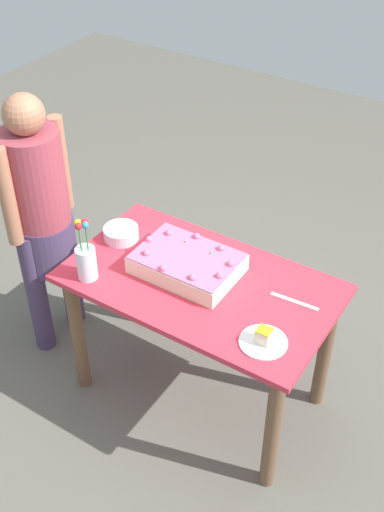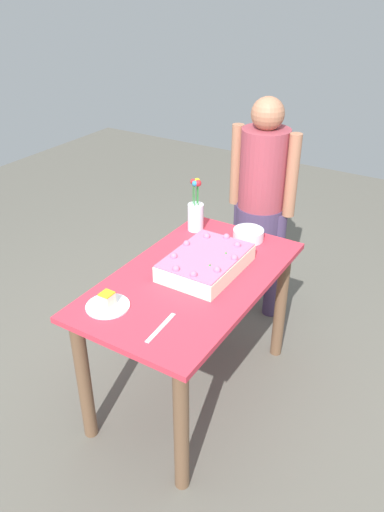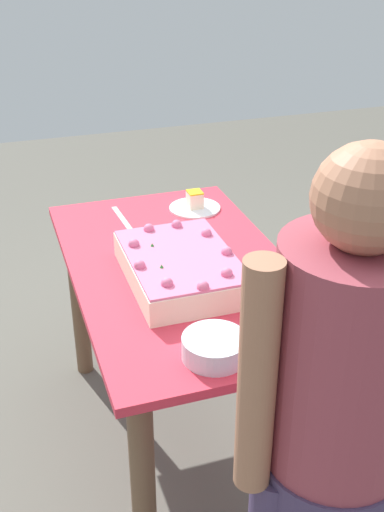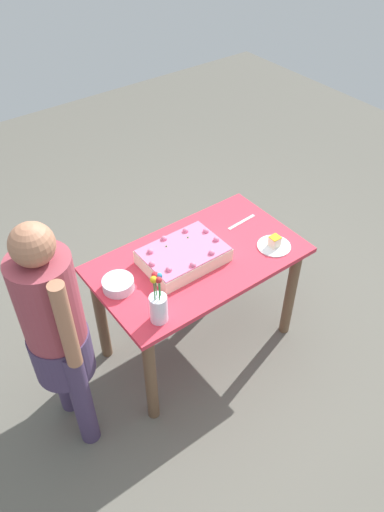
% 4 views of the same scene
% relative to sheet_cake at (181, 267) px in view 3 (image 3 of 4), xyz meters
% --- Properties ---
extents(ground_plane, '(8.00, 8.00, 0.00)m').
position_rel_sheet_cake_xyz_m(ground_plane, '(-0.09, 0.03, -0.83)').
color(ground_plane, '#5F5C53').
extents(dining_table, '(1.25, 0.72, 0.78)m').
position_rel_sheet_cake_xyz_m(dining_table, '(-0.09, 0.03, -0.20)').
color(dining_table, '#D23144').
rests_on(dining_table, ground_plane).
extents(sheet_cake, '(0.47, 0.33, 0.11)m').
position_rel_sheet_cake_xyz_m(sheet_cake, '(0.00, 0.00, 0.00)').
color(sheet_cake, '#F3EBC7').
rests_on(sheet_cake, dining_table).
extents(serving_plate_with_slice, '(0.20, 0.20, 0.08)m').
position_rel_sheet_cake_xyz_m(serving_plate_with_slice, '(-0.52, 0.22, -0.03)').
color(serving_plate_with_slice, white).
rests_on(serving_plate_with_slice, dining_table).
extents(cake_knife, '(0.23, 0.03, 0.00)m').
position_rel_sheet_cake_xyz_m(cake_knife, '(-0.52, -0.08, -0.05)').
color(cake_knife, silver).
rests_on(cake_knife, dining_table).
extents(flower_vase, '(0.09, 0.09, 0.32)m').
position_rel_sheet_cake_xyz_m(flower_vase, '(0.36, 0.28, 0.06)').
color(flower_vase, white).
rests_on(flower_vase, dining_table).
extents(fruit_bowl, '(0.18, 0.18, 0.06)m').
position_rel_sheet_cake_xyz_m(fruit_bowl, '(0.42, -0.04, -0.02)').
color(fruit_bowl, silver).
rests_on(fruit_bowl, dining_table).
extents(person_standing, '(0.31, 0.45, 1.49)m').
position_rel_sheet_cake_xyz_m(person_standing, '(0.84, 0.08, 0.03)').
color(person_standing, '#443558').
rests_on(person_standing, ground_plane).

